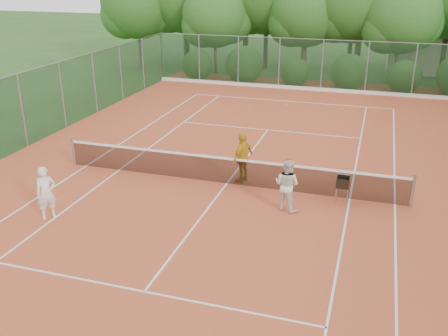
# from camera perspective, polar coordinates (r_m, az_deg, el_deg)

# --- Properties ---
(ground) EXTENTS (120.00, 120.00, 0.00)m
(ground) POSITION_cam_1_polar(r_m,az_deg,el_deg) (17.05, 0.30, -1.89)
(ground) COLOR #274B1B
(ground) RESTS_ON ground
(clay_court) EXTENTS (18.00, 36.00, 0.02)m
(clay_court) POSITION_cam_1_polar(r_m,az_deg,el_deg) (17.04, 0.30, -1.86)
(clay_court) COLOR #C3522D
(clay_court) RESTS_ON ground
(club_building) EXTENTS (8.00, 5.00, 3.00)m
(club_building) POSITION_cam_1_polar(r_m,az_deg,el_deg) (39.53, 24.20, 12.23)
(club_building) COLOR beige
(club_building) RESTS_ON ground
(tennis_net) EXTENTS (11.97, 0.10, 1.10)m
(tennis_net) POSITION_cam_1_polar(r_m,az_deg,el_deg) (16.84, 0.30, -0.23)
(tennis_net) COLOR gray
(tennis_net) RESTS_ON clay_court
(player_white) EXTENTS (0.67, 0.68, 1.58)m
(player_white) POSITION_cam_1_polar(r_m,az_deg,el_deg) (15.38, -19.64, -2.70)
(player_white) COLOR white
(player_white) RESTS_ON clay_court
(player_center_grp) EXTENTS (0.95, 0.85, 1.67)m
(player_center_grp) POSITION_cam_1_polar(r_m,az_deg,el_deg) (15.06, 7.20, -1.88)
(player_center_grp) COLOR silver
(player_center_grp) RESTS_ON clay_court
(player_yellow) EXTENTS (0.76, 1.12, 1.76)m
(player_yellow) POSITION_cam_1_polar(r_m,az_deg,el_deg) (16.94, 2.17, 1.23)
(player_yellow) COLOR gold
(player_yellow) RESTS_ON clay_court
(ball_hopper) EXTENTS (0.38, 0.38, 0.87)m
(ball_hopper) POSITION_cam_1_polar(r_m,az_deg,el_deg) (15.85, 13.44, -1.64)
(ball_hopper) COLOR gray
(ball_hopper) RESTS_ON clay_court
(stray_ball_a) EXTENTS (0.07, 0.07, 0.07)m
(stray_ball_a) POSITION_cam_1_polar(r_m,az_deg,el_deg) (26.81, 3.02, 7.13)
(stray_ball_a) COLOR gold
(stray_ball_a) RESTS_ON clay_court
(stray_ball_b) EXTENTS (0.07, 0.07, 0.07)m
(stray_ball_b) POSITION_cam_1_polar(r_m,az_deg,el_deg) (27.30, 8.17, 7.21)
(stray_ball_b) COLOR gold
(stray_ball_b) RESTS_ON clay_court
(stray_ball_c) EXTENTS (0.07, 0.07, 0.07)m
(stray_ball_c) POSITION_cam_1_polar(r_m,az_deg,el_deg) (27.22, 7.09, 7.22)
(stray_ball_c) COLOR yellow
(stray_ball_c) RESTS_ON clay_court
(court_markings) EXTENTS (11.03, 23.83, 0.01)m
(court_markings) POSITION_cam_1_polar(r_m,az_deg,el_deg) (17.04, 0.30, -1.82)
(court_markings) COLOR white
(court_markings) RESTS_ON clay_court
(fence_back) EXTENTS (18.07, 0.07, 3.00)m
(fence_back) POSITION_cam_1_polar(r_m,az_deg,el_deg) (30.73, 8.72, 11.62)
(fence_back) COLOR #19381E
(fence_back) RESTS_ON clay_court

